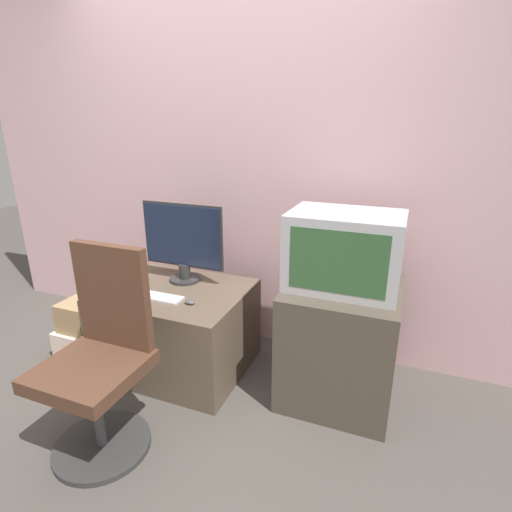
{
  "coord_description": "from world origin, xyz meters",
  "views": [
    {
      "loc": [
        1.14,
        -1.23,
        1.6
      ],
      "look_at": [
        0.3,
        0.88,
        0.81
      ],
      "focal_mm": 28.0,
      "sensor_mm": 36.0,
      "label": 1
    }
  ],
  "objects": [
    {
      "name": "wall_back",
      "position": [
        0.0,
        1.32,
        1.3
      ],
      "size": [
        4.4,
        0.05,
        2.6
      ],
      "color": "beige",
      "rests_on": "ground_plane"
    },
    {
      "name": "side_stand",
      "position": [
        0.84,
        0.85,
        0.35
      ],
      "size": [
        0.63,
        0.63,
        0.7
      ],
      "color": "#4C4238",
      "rests_on": "ground_plane"
    },
    {
      "name": "book",
      "position": [
        -0.93,
        0.36,
        0.01
      ],
      "size": [
        0.22,
        0.12,
        0.02
      ],
      "color": "maroon",
      "rests_on": "ground_plane"
    },
    {
      "name": "main_monitor",
      "position": [
        -0.22,
        0.91,
        0.84
      ],
      "size": [
        0.58,
        0.2,
        0.53
      ],
      "color": "#2D2D2D",
      "rests_on": "desk"
    },
    {
      "name": "desk",
      "position": [
        -0.21,
        0.75,
        0.28
      ],
      "size": [
        0.91,
        0.73,
        0.56
      ],
      "color": "brown",
      "rests_on": "ground_plane"
    },
    {
      "name": "mouse",
      "position": [
        -0.01,
        0.6,
        0.57
      ],
      "size": [
        0.06,
        0.04,
        0.02
      ],
      "color": "#4C4C51",
      "rests_on": "desk"
    },
    {
      "name": "office_chair",
      "position": [
        -0.18,
        0.04,
        0.46
      ],
      "size": [
        0.48,
        0.48,
        1.03
      ],
      "color": "#333333",
      "rests_on": "ground_plane"
    },
    {
      "name": "crt_tv",
      "position": [
        0.83,
        0.86,
        0.91
      ],
      "size": [
        0.6,
        0.42,
        0.42
      ],
      "color": "#B7B7BC",
      "rests_on": "side_stand"
    },
    {
      "name": "keyboard",
      "position": [
        -0.23,
        0.6,
        0.57
      ],
      "size": [
        0.31,
        0.11,
        0.01
      ],
      "color": "silver",
      "rests_on": "desk"
    },
    {
      "name": "cardboard_box_lower",
      "position": [
        -0.91,
        0.61,
        0.1
      ],
      "size": [
        0.31,
        0.27,
        0.2
      ],
      "color": "beige",
      "rests_on": "ground_plane"
    },
    {
      "name": "cardboard_box_upper",
      "position": [
        -0.91,
        0.61,
        0.3
      ],
      "size": [
        0.23,
        0.22,
        0.2
      ],
      "color": "#A3845B",
      "rests_on": "cardboard_box_lower"
    },
    {
      "name": "ground_plane",
      "position": [
        0.0,
        0.0,
        0.0
      ],
      "size": [
        12.0,
        12.0,
        0.0
      ],
      "primitive_type": "plane",
      "color": "#4C4742"
    }
  ]
}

